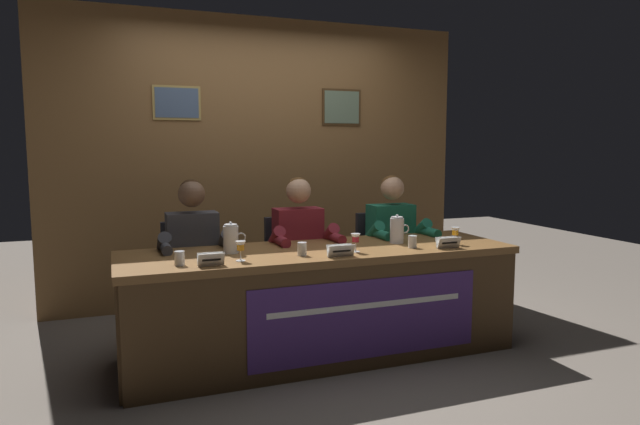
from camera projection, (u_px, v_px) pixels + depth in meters
ground_plane at (320, 353)px, 3.92m from camera, size 12.00×12.00×0.00m
wall_back_panelled at (262, 162)px, 5.19m from camera, size 3.89×0.14×2.60m
conference_table at (326, 286)px, 3.77m from camera, size 2.69×0.83×0.74m
chair_left at (191, 284)px, 4.15m from camera, size 0.44×0.44×0.88m
panelist_left at (194, 252)px, 3.93m from camera, size 0.51×0.48×1.21m
nameplate_left at (211, 259)px, 3.27m from camera, size 0.15×0.06×0.08m
juice_glass_left at (241, 247)px, 3.41m from camera, size 0.06×0.06×0.12m
water_cup_left at (180, 259)px, 3.29m from camera, size 0.06×0.06×0.08m
chair_center at (294, 275)px, 4.43m from camera, size 0.44×0.44×0.88m
panelist_center at (301, 245)px, 4.21m from camera, size 0.51×0.48×1.21m
nameplate_center at (341, 251)px, 3.54m from camera, size 0.17×0.06×0.08m
juice_glass_center at (356, 239)px, 3.70m from camera, size 0.06×0.06×0.12m
water_cup_center at (302, 250)px, 3.59m from camera, size 0.06×0.06×0.08m
chair_right at (383, 268)px, 4.71m from camera, size 0.44×0.44×0.88m
panelist_right at (395, 239)px, 4.49m from camera, size 0.51×0.48×1.21m
nameplate_right at (448, 242)px, 3.84m from camera, size 0.17×0.06×0.08m
juice_glass_right at (455, 232)px, 4.00m from camera, size 0.06×0.06×0.12m
water_cup_right at (413, 242)px, 3.86m from camera, size 0.06×0.06×0.08m
water_pitcher_left_side at (231, 239)px, 3.66m from camera, size 0.15×0.10×0.21m
water_pitcher_right_side at (397, 230)px, 4.06m from camera, size 0.15×0.10×0.21m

